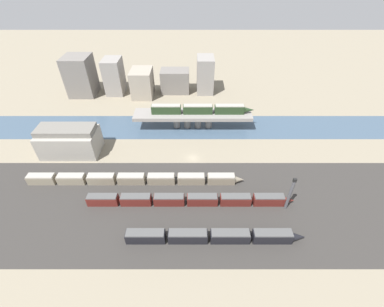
{
  "coord_description": "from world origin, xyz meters",
  "views": [
    {
      "loc": [
        -0.32,
        -77.76,
        65.33
      ],
      "look_at": [
        0.0,
        -0.75,
        2.91
      ],
      "focal_mm": 24.0,
      "sensor_mm": 36.0,
      "label": 1
    }
  ],
  "objects_px": {
    "train_yard_mid": "(189,200)",
    "train_on_bridge": "(200,109)",
    "train_yard_far": "(134,179)",
    "train_yard_near": "(213,236)",
    "warehouse_building": "(68,141)",
    "signal_tower": "(289,194)"
  },
  "relations": [
    {
      "from": "train_yard_mid",
      "to": "train_on_bridge",
      "type": "bearing_deg",
      "value": 83.93
    },
    {
      "from": "train_yard_mid",
      "to": "train_yard_far",
      "type": "height_order",
      "value": "train_yard_mid"
    },
    {
      "from": "train_yard_near",
      "to": "train_yard_far",
      "type": "xyz_separation_m",
      "value": [
        -26.18,
        22.95,
        -0.09
      ]
    },
    {
      "from": "train_yard_near",
      "to": "warehouse_building",
      "type": "distance_m",
      "value": 67.84
    },
    {
      "from": "train_yard_near",
      "to": "train_yard_far",
      "type": "bearing_deg",
      "value": 138.77
    },
    {
      "from": "train_on_bridge",
      "to": "train_yard_near",
      "type": "height_order",
      "value": "train_on_bridge"
    },
    {
      "from": "train_yard_far",
      "to": "warehouse_building",
      "type": "xyz_separation_m",
      "value": [
        -28.28,
        17.33,
        3.91
      ]
    },
    {
      "from": "train_yard_near",
      "to": "train_yard_far",
      "type": "height_order",
      "value": "train_yard_near"
    },
    {
      "from": "train_yard_mid",
      "to": "warehouse_building",
      "type": "xyz_separation_m",
      "value": [
        -47.51,
        26.87,
        3.87
      ]
    },
    {
      "from": "train_yard_far",
      "to": "signal_tower",
      "type": "distance_m",
      "value": 51.48
    },
    {
      "from": "train_yard_near",
      "to": "train_yard_mid",
      "type": "bearing_deg",
      "value": 117.4
    },
    {
      "from": "train_yard_mid",
      "to": "warehouse_building",
      "type": "bearing_deg",
      "value": 150.51
    },
    {
      "from": "train_on_bridge",
      "to": "train_yard_near",
      "type": "bearing_deg",
      "value": -87.95
    },
    {
      "from": "train_on_bridge",
      "to": "train_yard_far",
      "type": "relative_size",
      "value": 0.6
    },
    {
      "from": "train_yard_near",
      "to": "warehouse_building",
      "type": "height_order",
      "value": "warehouse_building"
    },
    {
      "from": "warehouse_building",
      "to": "train_yard_far",
      "type": "bearing_deg",
      "value": -31.5
    },
    {
      "from": "train_yard_near",
      "to": "signal_tower",
      "type": "relative_size",
      "value": 3.9
    },
    {
      "from": "train_on_bridge",
      "to": "warehouse_building",
      "type": "distance_m",
      "value": 55.69
    },
    {
      "from": "signal_tower",
      "to": "warehouse_building",
      "type": "bearing_deg",
      "value": 159.92
    },
    {
      "from": "train_yard_mid",
      "to": "train_yard_near",
      "type": "bearing_deg",
      "value": -62.6
    },
    {
      "from": "train_yard_near",
      "to": "signal_tower",
      "type": "distance_m",
      "value": 26.92
    },
    {
      "from": "train_on_bridge",
      "to": "train_yard_near",
      "type": "relative_size",
      "value": 0.9
    }
  ]
}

